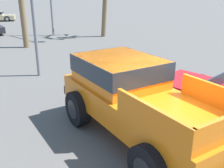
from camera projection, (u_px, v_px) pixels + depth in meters
The scene contains 2 objects.
ground_plane at pixel (166, 139), 6.49m from camera, with size 320.00×320.00×0.00m, color #5B5956.
orange_pickup_truck at pixel (134, 95), 6.42m from camera, with size 3.13×5.42×1.86m.
Camera 1 is at (-4.95, -3.03, 3.49)m, focal length 42.00 mm.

